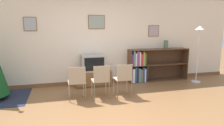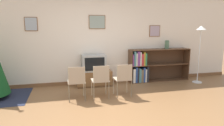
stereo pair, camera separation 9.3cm
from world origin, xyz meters
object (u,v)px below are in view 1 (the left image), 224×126
(television, at_px, (93,63))
(vase, at_px, (166,44))
(folding_chair_left, at_px, (77,81))
(bookshelf, at_px, (148,66))
(folding_chair_right, at_px, (124,78))
(tv_console, at_px, (93,78))
(folding_chair_center, at_px, (101,79))
(standing_lamp, at_px, (199,39))

(television, relative_size, vase, 2.55)
(folding_chair_left, xyz_separation_m, bookshelf, (2.30, 1.15, 0.01))
(folding_chair_left, bearing_deg, vase, 21.78)
(folding_chair_right, bearing_deg, tv_console, 117.22)
(folding_chair_center, height_order, vase, vase)
(folding_chair_left, xyz_separation_m, vase, (2.90, 1.16, 0.68))
(tv_console, distance_m, television, 0.46)
(vase, xyz_separation_m, standing_lamp, (0.81, -0.50, 0.18))
(vase, relative_size, standing_lamp, 0.15)
(tv_console, height_order, folding_chair_right, folding_chair_right)
(bookshelf, xyz_separation_m, standing_lamp, (1.42, -0.49, 0.84))
(tv_console, distance_m, folding_chair_center, 1.12)
(folding_chair_right, relative_size, vase, 3.10)
(bookshelf, height_order, vase, vase)
(tv_console, height_order, folding_chair_center, folding_chair_center)
(tv_console, bearing_deg, folding_chair_center, -90.00)
(folding_chair_left, relative_size, bookshelf, 0.42)
(folding_chair_center, height_order, standing_lamp, standing_lamp)
(vase, distance_m, standing_lamp, 0.97)
(tv_console, xyz_separation_m, folding_chair_center, (-0.00, -1.09, 0.25))
(folding_chair_left, bearing_deg, television, 62.72)
(tv_console, relative_size, vase, 3.82)
(television, bearing_deg, standing_lamp, -7.78)
(bookshelf, height_order, standing_lamp, standing_lamp)
(folding_chair_center, relative_size, vase, 3.10)
(standing_lamp, bearing_deg, tv_console, 172.17)
(television, xyz_separation_m, folding_chair_center, (0.00, -1.09, -0.21))
(bookshelf, bearing_deg, folding_chair_right, -135.65)
(folding_chair_right, bearing_deg, bookshelf, 44.35)
(television, xyz_separation_m, standing_lamp, (3.15, -0.43, 0.65))
(television, xyz_separation_m, vase, (2.34, 0.07, 0.47))
(tv_console, distance_m, standing_lamp, 3.37)
(folding_chair_right, bearing_deg, television, 117.28)
(television, distance_m, folding_chair_center, 1.11)
(television, distance_m, folding_chair_left, 1.25)
(tv_console, bearing_deg, standing_lamp, -7.83)
(television, xyz_separation_m, folding_chair_right, (0.56, -1.09, -0.21))
(tv_console, distance_m, vase, 2.52)
(folding_chair_right, bearing_deg, standing_lamp, 14.32)
(folding_chair_left, height_order, bookshelf, bookshelf)
(tv_console, xyz_separation_m, bookshelf, (1.74, 0.05, 0.26))
(tv_console, relative_size, standing_lamp, 0.58)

